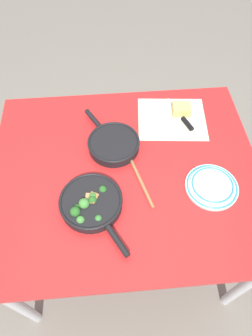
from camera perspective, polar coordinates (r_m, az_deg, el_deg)
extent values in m
plane|color=slate|center=(2.04, 0.00, -12.72)|extent=(14.00, 14.00, 0.00)
cube|color=red|center=(1.35, 0.00, -0.83)|extent=(1.21, 1.02, 0.03)
cylinder|color=#BCBCC1|center=(1.62, -19.84, -23.44)|extent=(0.05, 0.05, 0.75)
cylinder|color=#BCBCC1|center=(1.66, 21.79, -20.02)|extent=(0.05, 0.05, 0.75)
cylinder|color=#BCBCC1|center=(1.99, -16.98, 2.69)|extent=(0.05, 0.05, 0.75)
cylinder|color=#BCBCC1|center=(2.02, 14.51, 4.79)|extent=(0.05, 0.05, 0.75)
cylinder|color=black|center=(1.24, -6.65, -6.59)|extent=(0.26, 0.26, 0.04)
torus|color=black|center=(1.22, -6.75, -6.13)|extent=(0.26, 0.26, 0.01)
cylinder|color=black|center=(1.16, -1.64, -13.65)|extent=(0.09, 0.14, 0.02)
cylinder|color=#357027|center=(1.24, -7.85, -7.27)|extent=(0.02, 0.02, 0.02)
sphere|color=#428438|center=(1.21, -8.00, -6.69)|extent=(0.04, 0.04, 0.04)
cylinder|color=#205218|center=(1.24, -6.31, -6.53)|extent=(0.01, 0.01, 0.02)
sphere|color=#286023|center=(1.22, -6.40, -6.04)|extent=(0.04, 0.04, 0.04)
cylinder|color=#357027|center=(1.21, -8.53, -10.14)|extent=(0.01, 0.01, 0.02)
sphere|color=#428438|center=(1.19, -8.65, -9.73)|extent=(0.03, 0.03, 0.03)
cylinder|color=#205218|center=(1.27, -4.38, -4.54)|extent=(0.01, 0.01, 0.02)
sphere|color=#286023|center=(1.25, -4.44, -4.08)|extent=(0.03, 0.03, 0.03)
cylinder|color=#205218|center=(1.24, -9.16, -7.82)|extent=(0.01, 0.01, 0.02)
sphere|color=#286023|center=(1.22, -9.27, -7.45)|extent=(0.03, 0.03, 0.03)
cylinder|color=#2C6823|center=(1.21, -5.22, -9.92)|extent=(0.01, 0.01, 0.02)
sphere|color=#387A33|center=(1.19, -5.28, -9.56)|extent=(0.03, 0.03, 0.03)
cylinder|color=#2C6823|center=(1.25, -6.24, -5.90)|extent=(0.01, 0.01, 0.02)
sphere|color=#387A33|center=(1.23, -6.32, -5.43)|extent=(0.03, 0.03, 0.03)
cylinder|color=#205218|center=(1.23, -9.49, -8.72)|extent=(0.01, 0.01, 0.02)
sphere|color=#286023|center=(1.20, -9.66, -8.18)|extent=(0.04, 0.04, 0.04)
cube|color=#9E703D|center=(1.24, -6.28, -5.99)|extent=(0.05, 0.06, 0.04)
cube|color=#AD7F4C|center=(1.24, -6.91, -6.09)|extent=(0.04, 0.05, 0.04)
cube|color=olive|center=(1.23, -7.14, -7.75)|extent=(0.04, 0.04, 0.03)
cylinder|color=black|center=(1.40, -2.34, 4.47)|extent=(0.24, 0.24, 0.04)
torus|color=black|center=(1.39, -2.37, 5.03)|extent=(0.24, 0.24, 0.01)
cylinder|color=black|center=(1.50, -6.23, 9.27)|extent=(0.09, 0.13, 0.02)
cylinder|color=#EAD170|center=(1.40, -2.34, 4.40)|extent=(0.19, 0.19, 0.02)
cylinder|color=#996B42|center=(1.32, 2.40, -1.57)|extent=(0.10, 0.32, 0.02)
ellipsoid|color=#996B42|center=(1.42, -0.38, 4.42)|extent=(0.06, 0.07, 0.02)
cube|color=beige|center=(1.55, 8.71, 9.25)|extent=(0.36, 0.32, 0.00)
cube|color=silver|center=(1.60, 9.19, 11.02)|extent=(0.08, 0.16, 0.01)
cylinder|color=black|center=(1.53, 11.62, 8.27)|extent=(0.05, 0.09, 0.02)
cube|color=#EACC66|center=(1.58, 10.50, 10.91)|extent=(0.09, 0.08, 0.05)
cylinder|color=silver|center=(1.34, 15.99, -3.45)|extent=(0.23, 0.23, 0.01)
torus|color=teal|center=(1.34, 16.04, -3.32)|extent=(0.22, 0.22, 0.01)
cylinder|color=silver|center=(1.33, 16.10, -3.19)|extent=(0.19, 0.19, 0.01)
torus|color=teal|center=(1.33, 16.16, -3.06)|extent=(0.18, 0.18, 0.01)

